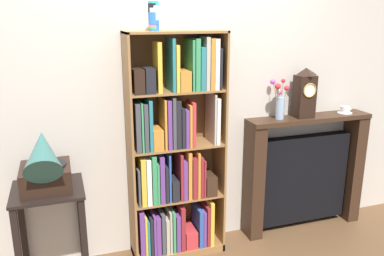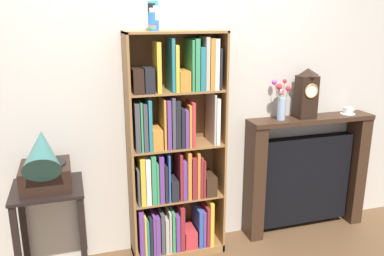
{
  "view_description": "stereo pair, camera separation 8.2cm",
  "coord_description": "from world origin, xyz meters",
  "px_view_note": "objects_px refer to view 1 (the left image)",
  "views": [
    {
      "loc": [
        -0.86,
        -2.82,
        1.98
      ],
      "look_at": [
        0.13,
        0.12,
        1.1
      ],
      "focal_mm": 37.46,
      "sensor_mm": 36.0,
      "label": 1
    },
    {
      "loc": [
        -0.78,
        -2.85,
        1.98
      ],
      "look_at": [
        0.13,
        0.12,
        1.1
      ],
      "focal_mm": 37.46,
      "sensor_mm": 36.0,
      "label": 2
    }
  ],
  "objects_px": {
    "gramophone": "(44,165)",
    "mantel_clock": "(305,93)",
    "bookshelf": "(175,159)",
    "teacup_with_saucer": "(345,110)",
    "side_table_left": "(50,215)",
    "fireplace_mantel": "(304,173)",
    "cup_stack": "(154,16)",
    "flower_vase": "(280,100)"
  },
  "relations": [
    {
      "from": "mantel_clock",
      "to": "fireplace_mantel",
      "type": "bearing_deg",
      "value": 16.71
    },
    {
      "from": "flower_vase",
      "to": "teacup_with_saucer",
      "type": "xyz_separation_m",
      "value": [
        0.7,
        -0.01,
        -0.14
      ]
    },
    {
      "from": "bookshelf",
      "to": "mantel_clock",
      "type": "bearing_deg",
      "value": 1.63
    },
    {
      "from": "teacup_with_saucer",
      "to": "fireplace_mantel",
      "type": "bearing_deg",
      "value": 176.96
    },
    {
      "from": "side_table_left",
      "to": "fireplace_mantel",
      "type": "distance_m",
      "value": 2.27
    },
    {
      "from": "flower_vase",
      "to": "gramophone",
      "type": "bearing_deg",
      "value": -174.25
    },
    {
      "from": "cup_stack",
      "to": "flower_vase",
      "type": "distance_m",
      "value": 1.32
    },
    {
      "from": "cup_stack",
      "to": "gramophone",
      "type": "height_order",
      "value": "cup_stack"
    },
    {
      "from": "side_table_left",
      "to": "mantel_clock",
      "type": "height_order",
      "value": "mantel_clock"
    },
    {
      "from": "fireplace_mantel",
      "to": "mantel_clock",
      "type": "distance_m",
      "value": 0.78
    },
    {
      "from": "bookshelf",
      "to": "cup_stack",
      "type": "height_order",
      "value": "cup_stack"
    },
    {
      "from": "bookshelf",
      "to": "fireplace_mantel",
      "type": "distance_m",
      "value": 1.31
    },
    {
      "from": "mantel_clock",
      "to": "teacup_with_saucer",
      "type": "bearing_deg",
      "value": 0.25
    },
    {
      "from": "cup_stack",
      "to": "side_table_left",
      "type": "bearing_deg",
      "value": -175.03
    },
    {
      "from": "bookshelf",
      "to": "gramophone",
      "type": "bearing_deg",
      "value": -171.14
    },
    {
      "from": "bookshelf",
      "to": "side_table_left",
      "type": "xyz_separation_m",
      "value": [
        -0.99,
        -0.08,
        -0.29
      ]
    },
    {
      "from": "bookshelf",
      "to": "side_table_left",
      "type": "height_order",
      "value": "bookshelf"
    },
    {
      "from": "gramophone",
      "to": "mantel_clock",
      "type": "relative_size",
      "value": 1.21
    },
    {
      "from": "gramophone",
      "to": "mantel_clock",
      "type": "height_order",
      "value": "mantel_clock"
    },
    {
      "from": "cup_stack",
      "to": "flower_vase",
      "type": "height_order",
      "value": "cup_stack"
    },
    {
      "from": "mantel_clock",
      "to": "teacup_with_saucer",
      "type": "height_order",
      "value": "mantel_clock"
    },
    {
      "from": "side_table_left",
      "to": "flower_vase",
      "type": "relative_size",
      "value": 2.21
    },
    {
      "from": "flower_vase",
      "to": "teacup_with_saucer",
      "type": "relative_size",
      "value": 2.53
    },
    {
      "from": "bookshelf",
      "to": "mantel_clock",
      "type": "relative_size",
      "value": 4.24
    },
    {
      "from": "bookshelf",
      "to": "teacup_with_saucer",
      "type": "bearing_deg",
      "value": 1.25
    },
    {
      "from": "bookshelf",
      "to": "cup_stack",
      "type": "bearing_deg",
      "value": -175.69
    },
    {
      "from": "bookshelf",
      "to": "flower_vase",
      "type": "height_order",
      "value": "bookshelf"
    },
    {
      "from": "mantel_clock",
      "to": "flower_vase",
      "type": "relative_size",
      "value": 1.26
    },
    {
      "from": "fireplace_mantel",
      "to": "flower_vase",
      "type": "distance_m",
      "value": 0.79
    },
    {
      "from": "flower_vase",
      "to": "teacup_with_saucer",
      "type": "distance_m",
      "value": 0.71
    },
    {
      "from": "teacup_with_saucer",
      "to": "mantel_clock",
      "type": "bearing_deg",
      "value": -179.75
    },
    {
      "from": "side_table_left",
      "to": "flower_vase",
      "type": "height_order",
      "value": "flower_vase"
    },
    {
      "from": "side_table_left",
      "to": "mantel_clock",
      "type": "relative_size",
      "value": 1.75
    },
    {
      "from": "bookshelf",
      "to": "teacup_with_saucer",
      "type": "distance_m",
      "value": 1.68
    },
    {
      "from": "gramophone",
      "to": "teacup_with_saucer",
      "type": "bearing_deg",
      "value": 4.11
    },
    {
      "from": "gramophone",
      "to": "flower_vase",
      "type": "bearing_deg",
      "value": 5.75
    },
    {
      "from": "side_table_left",
      "to": "teacup_with_saucer",
      "type": "bearing_deg",
      "value": 2.6
    },
    {
      "from": "mantel_clock",
      "to": "bookshelf",
      "type": "bearing_deg",
      "value": -178.37
    },
    {
      "from": "fireplace_mantel",
      "to": "cup_stack",
      "type": "bearing_deg",
      "value": -177.28
    },
    {
      "from": "bookshelf",
      "to": "mantel_clock",
      "type": "height_order",
      "value": "bookshelf"
    },
    {
      "from": "cup_stack",
      "to": "mantel_clock",
      "type": "bearing_deg",
      "value": 1.93
    },
    {
      "from": "cup_stack",
      "to": "fireplace_mantel",
      "type": "bearing_deg",
      "value": 2.72
    }
  ]
}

